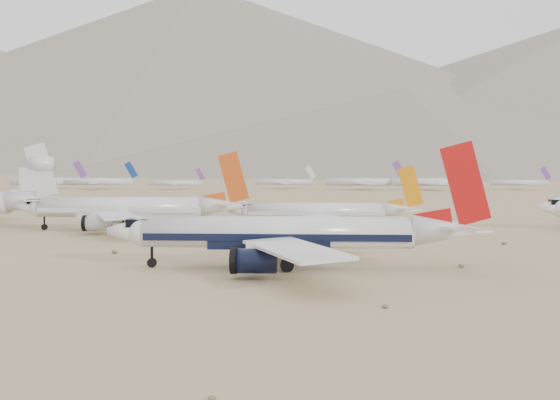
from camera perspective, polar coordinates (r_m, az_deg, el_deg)
name	(u,v)px	position (r m, az deg, el deg)	size (l,w,h in m)	color
ground	(293,268)	(101.69, 1.03, -5.53)	(7000.00, 7000.00, 0.00)	#8D7752
main_airliner	(293,234)	(100.37, 1.09, -2.75)	(51.85, 50.64, 18.30)	silver
row2_gold_tail	(324,212)	(158.67, 3.59, -0.97)	(41.44, 40.52, 14.75)	silver
row2_orange_tail	(130,208)	(160.92, -12.10, -0.66)	(50.04, 48.95, 17.85)	silver
distant_storage_row	(376,182)	(403.85, 7.81, 1.46)	(583.20, 61.50, 14.94)	silver
mountain_range	(346,92)	(1758.53, 5.38, 8.71)	(7354.00, 3024.00, 470.00)	slate
desert_scrub	(304,307)	(72.82, 1.96, -8.72)	(261.14, 121.67, 0.63)	brown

